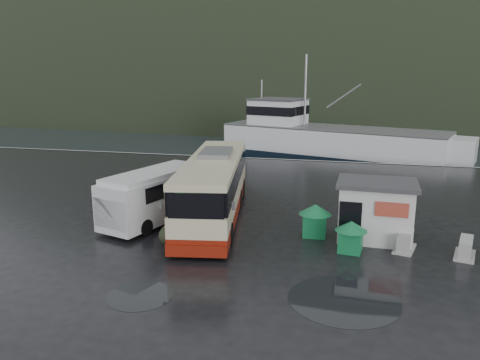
% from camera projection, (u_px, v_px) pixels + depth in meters
% --- Properties ---
extents(ground, '(160.00, 160.00, 0.00)m').
position_uv_depth(ground, '(235.00, 231.00, 23.62)').
color(ground, black).
rests_on(ground, ground).
extents(harbor_water, '(300.00, 180.00, 0.02)m').
position_uv_depth(harbor_water, '(329.00, 100.00, 127.96)').
color(harbor_water, black).
rests_on(harbor_water, ground).
extents(quay_edge, '(160.00, 0.60, 1.50)m').
position_uv_depth(quay_edge, '(286.00, 160.00, 42.59)').
color(quay_edge, '#999993').
rests_on(quay_edge, ground).
extents(headland, '(780.00, 540.00, 570.00)m').
position_uv_depth(headland, '(359.00, 85.00, 258.55)').
color(headland, black).
rests_on(headland, ground).
extents(coach_bus, '(5.07, 12.99, 3.58)m').
position_uv_depth(coach_bus, '(215.00, 217.00, 26.02)').
color(coach_bus, '#C1B892').
rests_on(coach_bus, ground).
extents(white_van, '(4.22, 7.11, 2.82)m').
position_uv_depth(white_van, '(156.00, 221.00, 25.19)').
color(white_van, silver).
rests_on(white_van, ground).
extents(waste_bin_left, '(1.16, 1.16, 1.60)m').
position_uv_depth(waste_bin_left, '(314.00, 235.00, 23.05)').
color(waste_bin_left, '#126A39').
rests_on(waste_bin_left, ground).
extents(waste_bin_right, '(1.16, 1.16, 1.43)m').
position_uv_depth(waste_bin_right, '(350.00, 251.00, 21.01)').
color(waste_bin_right, '#126A39').
rests_on(waste_bin_right, ground).
extents(dome_tent, '(3.17, 3.69, 1.22)m').
position_uv_depth(dome_tent, '(188.00, 243.00, 21.98)').
color(dome_tent, '#272D1B').
rests_on(dome_tent, ground).
extents(ticket_kiosk, '(3.79, 2.95, 2.86)m').
position_uv_depth(ticket_kiosk, '(374.00, 239.00, 22.59)').
color(ticket_kiosk, beige).
rests_on(ticket_kiosk, ground).
extents(jersey_barrier_a, '(1.21, 1.78, 0.81)m').
position_uv_depth(jersey_barrier_a, '(404.00, 250.00, 21.20)').
color(jersey_barrier_a, '#999993').
rests_on(jersey_barrier_a, ground).
extents(jersey_barrier_b, '(1.21, 1.78, 0.81)m').
position_uv_depth(jersey_barrier_b, '(464.00, 257.00, 20.43)').
color(jersey_barrier_b, '#999993').
rests_on(jersey_barrier_b, ground).
extents(fishing_trawler, '(28.27, 14.33, 11.10)m').
position_uv_depth(fishing_trawler, '(331.00, 147.00, 49.90)').
color(fishing_trawler, silver).
rests_on(fishing_trawler, ground).
extents(puddles, '(10.40, 4.53, 0.01)m').
position_uv_depth(puddles, '(287.00, 299.00, 16.66)').
color(puddles, black).
rests_on(puddles, ground).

